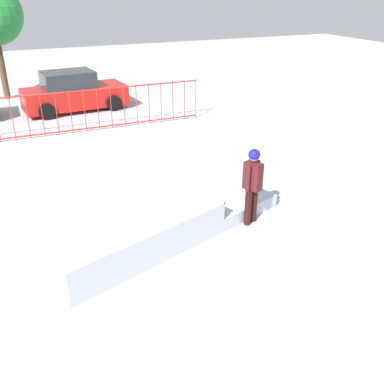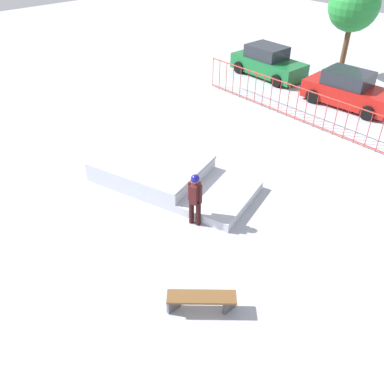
{
  "view_description": "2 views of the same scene",
  "coord_description": "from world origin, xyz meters",
  "px_view_note": "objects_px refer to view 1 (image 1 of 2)",
  "views": [
    {
      "loc": [
        -1.93,
        -7.93,
        4.82
      ],
      "look_at": [
        1.37,
        -0.52,
        0.9
      ],
      "focal_mm": 40.77,
      "sensor_mm": 36.0,
      "label": 1
    },
    {
      "loc": [
        9.69,
        -7.02,
        7.86
      ],
      "look_at": [
        2.46,
        -0.68,
        1.0
      ],
      "focal_mm": 38.26,
      "sensor_mm": 36.0,
      "label": 2
    }
  ],
  "objects_px": {
    "skateboard": "(220,213)",
    "parked_car_red": "(73,93)",
    "skater": "(253,181)",
    "skate_ramp": "(137,218)"
  },
  "relations": [
    {
      "from": "skateboard",
      "to": "parked_car_red",
      "type": "relative_size",
      "value": 0.19
    },
    {
      "from": "skater",
      "to": "parked_car_red",
      "type": "relative_size",
      "value": 0.41
    },
    {
      "from": "skate_ramp",
      "to": "skateboard",
      "type": "height_order",
      "value": "skate_ramp"
    },
    {
      "from": "skate_ramp",
      "to": "skateboard",
      "type": "distance_m",
      "value": 1.95
    },
    {
      "from": "skater",
      "to": "parked_car_red",
      "type": "distance_m",
      "value": 11.25
    },
    {
      "from": "parked_car_red",
      "to": "skate_ramp",
      "type": "bearing_deg",
      "value": -98.05
    },
    {
      "from": "skater",
      "to": "skateboard",
      "type": "height_order",
      "value": "skater"
    },
    {
      "from": "skate_ramp",
      "to": "skater",
      "type": "xyz_separation_m",
      "value": [
        2.39,
        -0.67,
        0.69
      ]
    },
    {
      "from": "skate_ramp",
      "to": "parked_car_red",
      "type": "height_order",
      "value": "parked_car_red"
    },
    {
      "from": "skate_ramp",
      "to": "skater",
      "type": "relative_size",
      "value": 3.45
    }
  ]
}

